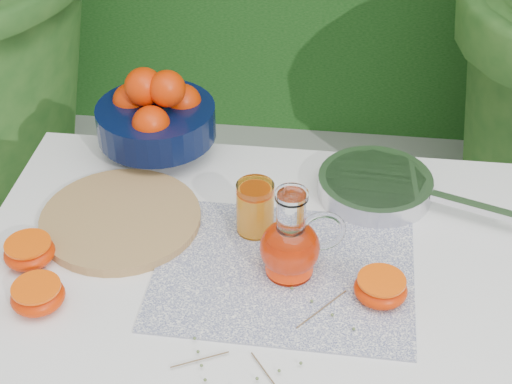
# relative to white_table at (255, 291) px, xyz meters

# --- Properties ---
(white_table) EXTENTS (1.00, 0.70, 0.75)m
(white_table) POSITION_rel_white_table_xyz_m (0.00, 0.00, 0.00)
(white_table) COLOR white
(white_table) RESTS_ON ground
(placemat) EXTENTS (0.45, 0.35, 0.00)m
(placemat) POSITION_rel_white_table_xyz_m (0.05, -0.03, 0.08)
(placemat) COLOR #0E164E
(placemat) RESTS_ON white_table
(cutting_board) EXTENTS (0.34, 0.34, 0.02)m
(cutting_board) POSITION_rel_white_table_xyz_m (-0.26, 0.06, 0.09)
(cutting_board) COLOR #A6814B
(cutting_board) RESTS_ON white_table
(fruit_bowl) EXTENTS (0.26, 0.26, 0.19)m
(fruit_bowl) POSITION_rel_white_table_xyz_m (-0.24, 0.31, 0.17)
(fruit_bowl) COLOR black
(fruit_bowl) RESTS_ON white_table
(juice_pitcher) EXTENTS (0.15, 0.12, 0.17)m
(juice_pitcher) POSITION_rel_white_table_xyz_m (0.07, -0.03, 0.14)
(juice_pitcher) COLOR white
(juice_pitcher) RESTS_ON white_table
(juice_tumbler) EXTENTS (0.08, 0.08, 0.10)m
(juice_tumbler) POSITION_rel_white_table_xyz_m (-0.01, 0.07, 0.13)
(juice_tumbler) COLOR white
(juice_tumbler) RESTS_ON white_table
(saute_pan) EXTENTS (0.41, 0.28, 0.04)m
(saute_pan) POSITION_rel_white_table_xyz_m (0.21, 0.21, 0.10)
(saute_pan) COLOR silver
(saute_pan) RESTS_ON white_table
(orange_halves) EXTENTS (0.72, 0.21, 0.04)m
(orange_halves) POSITION_rel_white_table_xyz_m (-0.17, -0.10, 0.10)
(orange_halves) COLOR #CE3802
(orange_halves) RESTS_ON white_table
(thyme_sprigs) EXTENTS (0.28, 0.24, 0.01)m
(thyme_sprigs) POSITION_rel_white_table_xyz_m (0.04, -0.21, 0.09)
(thyme_sprigs) COLOR brown
(thyme_sprigs) RESTS_ON white_table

